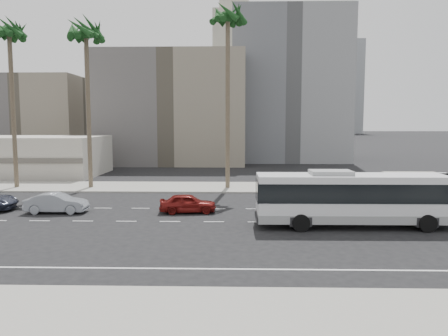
{
  "coord_description": "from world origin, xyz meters",
  "views": [
    {
      "loc": [
        -1.62,
        -28.59,
        6.68
      ],
      "look_at": [
        -2.4,
        4.0,
        3.28
      ],
      "focal_mm": 34.39,
      "sensor_mm": 36.0,
      "label": 1
    }
  ],
  "objects_px": {
    "city_bus": "(356,197)",
    "palm_near": "(228,20)",
    "palm_far": "(9,35)",
    "car_a": "(188,203)",
    "car_b": "(57,203)",
    "palm_mid": "(86,37)"
  },
  "relations": [
    {
      "from": "city_bus",
      "to": "palm_far",
      "type": "xyz_separation_m",
      "value": [
        -30.3,
        15.73,
        13.53
      ]
    },
    {
      "from": "city_bus",
      "to": "palm_mid",
      "type": "xyz_separation_m",
      "value": [
        -22.64,
        15.89,
        13.33
      ]
    },
    {
      "from": "palm_near",
      "to": "car_b",
      "type": "bearing_deg",
      "value": -136.35
    },
    {
      "from": "palm_near",
      "to": "palm_mid",
      "type": "bearing_deg",
      "value": 179.71
    },
    {
      "from": "palm_near",
      "to": "palm_far",
      "type": "bearing_deg",
      "value": -179.75
    },
    {
      "from": "car_b",
      "to": "palm_mid",
      "type": "bearing_deg",
      "value": 5.73
    },
    {
      "from": "palm_far",
      "to": "palm_near",
      "type": "bearing_deg",
      "value": 0.25
    },
    {
      "from": "car_a",
      "to": "palm_far",
      "type": "height_order",
      "value": "palm_far"
    },
    {
      "from": "car_b",
      "to": "palm_far",
      "type": "relative_size",
      "value": 0.27
    },
    {
      "from": "car_a",
      "to": "palm_near",
      "type": "xyz_separation_m",
      "value": [
        2.81,
        11.75,
        16.02
      ]
    },
    {
      "from": "car_a",
      "to": "car_b",
      "type": "bearing_deg",
      "value": 86.53
    },
    {
      "from": "car_a",
      "to": "city_bus",
      "type": "bearing_deg",
      "value": -114.92
    },
    {
      "from": "palm_mid",
      "to": "car_a",
      "type": "bearing_deg",
      "value": -46.27
    },
    {
      "from": "city_bus",
      "to": "palm_near",
      "type": "height_order",
      "value": "palm_near"
    },
    {
      "from": "car_a",
      "to": "car_b",
      "type": "distance_m",
      "value": 9.82
    },
    {
      "from": "palm_near",
      "to": "palm_mid",
      "type": "distance_m",
      "value": 14.19
    },
    {
      "from": "city_bus",
      "to": "palm_mid",
      "type": "relative_size",
      "value": 0.75
    },
    {
      "from": "palm_near",
      "to": "city_bus",
      "type": "bearing_deg",
      "value": -61.68
    },
    {
      "from": "car_b",
      "to": "palm_far",
      "type": "xyz_separation_m",
      "value": [
        -9.15,
        11.95,
        14.71
      ]
    },
    {
      "from": "city_bus",
      "to": "palm_far",
      "type": "bearing_deg",
      "value": 152.3
    },
    {
      "from": "car_a",
      "to": "palm_mid",
      "type": "bearing_deg",
      "value": 38.58
    },
    {
      "from": "city_bus",
      "to": "car_a",
      "type": "bearing_deg",
      "value": 159.97
    }
  ]
}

